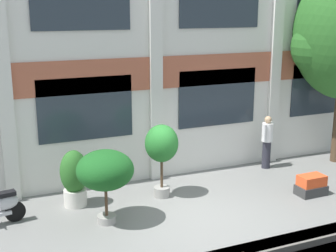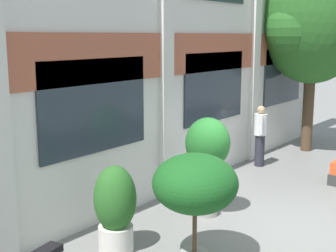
# 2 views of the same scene
# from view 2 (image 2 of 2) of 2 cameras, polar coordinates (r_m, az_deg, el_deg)

# --- Properties ---
(ground_plane) EXTENTS (80.00, 80.00, 0.00)m
(ground_plane) POSITION_cam_2_polar(r_m,az_deg,el_deg) (9.18, 13.65, -11.76)
(ground_plane) COLOR slate
(apartment_facade) EXTENTS (16.42, 0.64, 7.39)m
(apartment_facade) POSITION_cam_2_polar(r_m,az_deg,el_deg) (10.07, -1.58, 12.03)
(apartment_facade) COLOR silver
(apartment_facade) RESTS_ON ground
(broadleaf_tree) EXTENTS (3.41, 3.24, 6.16)m
(broadleaf_tree) POSITION_cam_2_polar(r_m,az_deg,el_deg) (14.73, 17.31, 12.51)
(broadleaf_tree) COLOR #4C3826
(broadleaf_tree) RESTS_ON ground
(potted_plant_ribbed_drum) EXTENTS (0.70, 0.70, 1.45)m
(potted_plant_ribbed_drum) POSITION_cam_2_polar(r_m,az_deg,el_deg) (7.76, -6.45, -9.79)
(potted_plant_ribbed_drum) COLOR beige
(potted_plant_ribbed_drum) RESTS_ON ground
(potted_plant_tall_urn) EXTENTS (1.32, 1.32, 1.75)m
(potted_plant_tall_urn) POSITION_cam_2_polar(r_m,az_deg,el_deg) (7.17, 3.33, -7.20)
(potted_plant_tall_urn) COLOR gray
(potted_plant_tall_urn) RESTS_ON ground
(potted_plant_terracotta_small) EXTENTS (0.87, 0.87, 1.96)m
(potted_plant_terracotta_small) POSITION_cam_2_polar(r_m,az_deg,el_deg) (9.06, 4.85, -2.57)
(potted_plant_terracotta_small) COLOR gray
(potted_plant_terracotta_small) RESTS_ON ground
(resident_by_doorway) EXTENTS (0.47, 0.34, 1.66)m
(resident_by_doorway) POSITION_cam_2_polar(r_m,az_deg,el_deg) (12.85, 11.18, -0.95)
(resident_by_doorway) COLOR #282833
(resident_by_doorway) RESTS_ON ground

